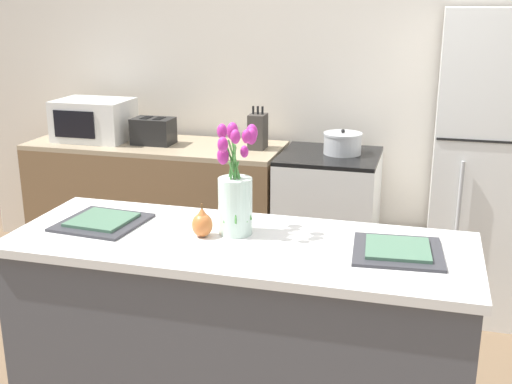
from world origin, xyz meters
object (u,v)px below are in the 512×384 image
Objects in this scene: pear_figurine at (202,223)px; toaster at (153,131)px; stove_range at (328,223)px; flower_vase at (235,194)px; plate_setting_left at (102,221)px; plate_setting_right at (398,250)px; microwave at (94,120)px; cooking_pot at (343,143)px; refrigerator at (494,167)px; knife_block at (258,131)px.

pear_figurine is 1.82m from toaster.
stove_range is 1.66m from flower_vase.
plate_setting_left and plate_setting_right have the same top height.
microwave reaches higher than stove_range.
pear_figurine is 0.48× the size of toaster.
stove_range is 0.52m from cooking_pot.
flower_vase reaches higher than microwave.
microwave is at bearing 133.71° from flower_vase.
stove_range is at bearing -157.69° from cooking_pot.
refrigerator is 2.11m from toaster.
pear_figurine is 0.39× the size of plate_setting_left.
refrigerator reaches higher than flower_vase.
microwave is (-1.67, -0.03, 0.07)m from cooking_pot.
plate_setting_right is (0.75, 0.03, -0.04)m from pear_figurine.
stove_range is 1.87× the size of microwave.
toaster is at bearing 136.85° from plate_setting_right.
flower_vase is 0.91× the size of microwave.
refrigerator reaches higher than cooking_pot.
flower_vase reaches higher than stove_range.
plate_setting_left is at bearing -73.44° from toaster.
pear_figurine is at bearing -149.36° from flower_vase.
cooking_pot is at bearing 78.89° from pear_figurine.
cooking_pot reaches higher than stove_range.
toaster is at bearing -176.12° from knife_block.
refrigerator is 4.06× the size of flower_vase.
microwave is (-1.60, -0.00, 0.58)m from stove_range.
plate_setting_left is 1.47× the size of cooking_pot.
stove_range is at bearing 81.16° from pear_figurine.
flower_vase reaches higher than cooking_pot.
plate_setting_left is 1.81m from microwave.
plate_setting_right is at bearing -3.84° from flower_vase.
plate_setting_right is 2.27m from toaster.
flower_vase is at bearing 30.64° from pear_figurine.
stove_range is 3.33× the size of knife_block.
flower_vase reaches higher than pear_figurine.
knife_block is (1.13, 0.03, -0.02)m from microwave.
pear_figurine is at bearing -101.11° from cooking_pot.
plate_setting_left is at bearing 176.75° from pear_figurine.
refrigerator is 1.89m from flower_vase.
plate_setting_right is at bearing -36.90° from microwave.
flower_vase is at bearing -46.29° from microwave.
flower_vase is at bearing -77.96° from knife_block.
plate_setting_left is 1.00× the size of plate_setting_right.
stove_range is 1.28m from toaster.
toaster is (-0.46, 1.55, 0.05)m from plate_setting_left.
cooking_pot reaches higher than plate_setting_left.
microwave is (-1.46, 1.53, -0.05)m from flower_vase.
refrigerator is 3.68× the size of microwave.
knife_block is at bearing 121.05° from plate_setting_right.
flower_vase reaches higher than plate_setting_right.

